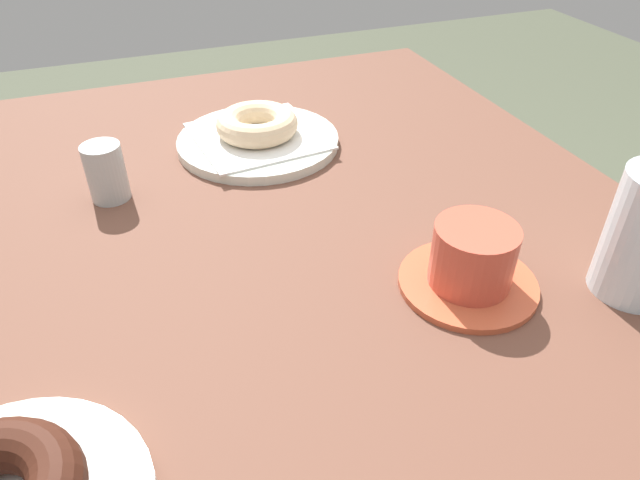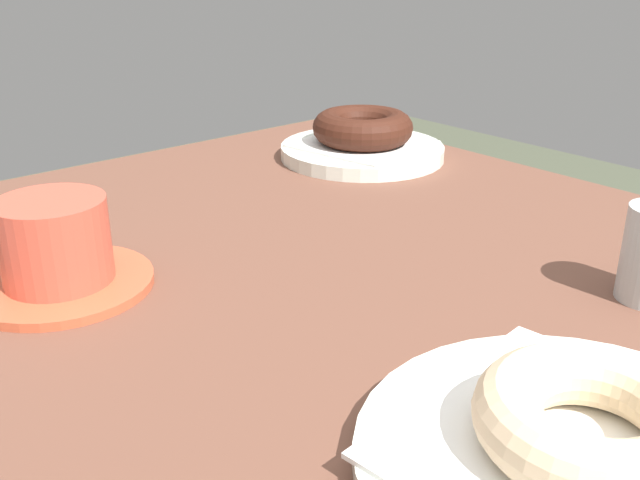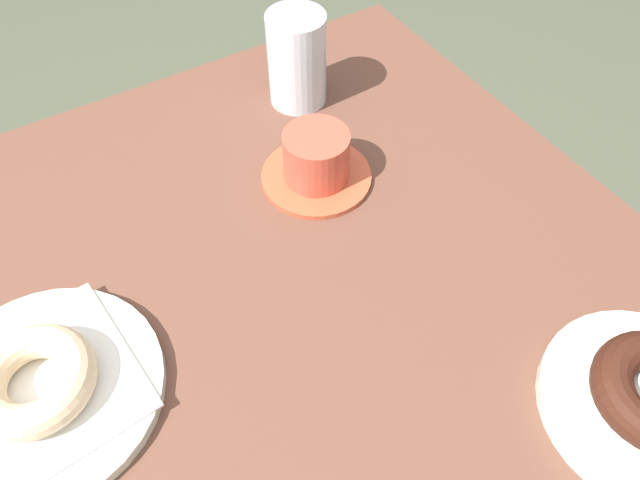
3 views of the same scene
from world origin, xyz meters
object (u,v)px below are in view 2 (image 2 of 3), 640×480
at_px(donut_sugar_ring, 594,420).
at_px(coffee_cup, 56,250).
at_px(donut_chocolate_ring, 363,127).
at_px(plate_sugar_ring, 586,465).
at_px(plate_chocolate_ring, 362,152).

relative_size(donut_sugar_ring, coffee_cup, 0.83).
distance_m(donut_chocolate_ring, coffee_cup, 0.42).
bearing_deg(donut_chocolate_ring, plate_sugar_ring, 147.26).
height_order(plate_sugar_ring, donut_sugar_ring, donut_sugar_ring).
distance_m(plate_chocolate_ring, donut_chocolate_ring, 0.03).
bearing_deg(coffee_cup, donut_sugar_ring, -163.27).
bearing_deg(coffee_cup, plate_chocolate_ring, -75.70).
xyz_separation_m(donut_chocolate_ring, coffee_cup, (-0.10, 0.41, -0.01)).
relative_size(plate_chocolate_ring, donut_chocolate_ring, 1.64).
bearing_deg(plate_chocolate_ring, coffee_cup, 104.30).
bearing_deg(coffee_cup, plate_sugar_ring, -163.27).
height_order(plate_chocolate_ring, coffee_cup, coffee_cup).
distance_m(donut_sugar_ring, donut_chocolate_ring, 0.56).
height_order(plate_sugar_ring, donut_chocolate_ring, donut_chocolate_ring).
xyz_separation_m(plate_sugar_ring, donut_sugar_ring, (0.00, 0.00, 0.03)).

